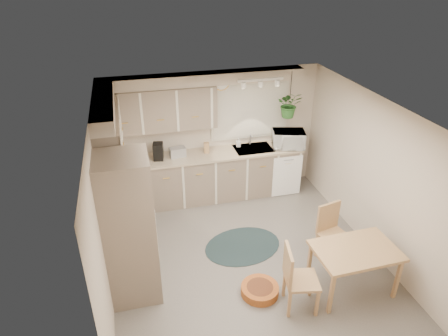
{
  "coord_description": "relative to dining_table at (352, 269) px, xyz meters",
  "views": [
    {
      "loc": [
        -1.52,
        -4.68,
        4.16
      ],
      "look_at": [
        -0.19,
        0.55,
        1.28
      ],
      "focal_mm": 32.0,
      "sensor_mm": 36.0,
      "label": 1
    }
  ],
  "objects": [
    {
      "name": "floor",
      "position": [
        -1.23,
        1.06,
        -0.35
      ],
      "size": [
        4.2,
        4.2,
        0.0
      ],
      "primitive_type": "plane",
      "color": "slate",
      "rests_on": "ground"
    },
    {
      "name": "ceiling",
      "position": [
        -1.23,
        1.06,
        2.05
      ],
      "size": [
        4.2,
        4.2,
        0.0
      ],
      "primitive_type": "plane",
      "color": "white",
      "rests_on": "wall_back"
    },
    {
      "name": "wall_back",
      "position": [
        -1.23,
        3.16,
        0.85
      ],
      "size": [
        4.0,
        0.04,
        2.4
      ],
      "primitive_type": "cube",
      "color": "beige",
      "rests_on": "floor"
    },
    {
      "name": "wall_front",
      "position": [
        -1.23,
        -1.04,
        0.85
      ],
      "size": [
        4.0,
        0.04,
        2.4
      ],
      "primitive_type": "cube",
      "color": "beige",
      "rests_on": "floor"
    },
    {
      "name": "wall_left",
      "position": [
        -3.23,
        1.06,
        0.85
      ],
      "size": [
        0.04,
        4.2,
        2.4
      ],
      "primitive_type": "cube",
      "color": "beige",
      "rests_on": "floor"
    },
    {
      "name": "wall_right",
      "position": [
        0.77,
        1.06,
        0.85
      ],
      "size": [
        0.04,
        4.2,
        2.4
      ],
      "primitive_type": "cube",
      "color": "beige",
      "rests_on": "floor"
    },
    {
      "name": "base_cab_left",
      "position": [
        -2.93,
        1.94,
        0.1
      ],
      "size": [
        0.6,
        1.85,
        0.9
      ],
      "primitive_type": "cube",
      "color": "gray",
      "rests_on": "floor"
    },
    {
      "name": "base_cab_back",
      "position": [
        -1.43,
        2.86,
        0.1
      ],
      "size": [
        3.6,
        0.6,
        0.9
      ],
      "primitive_type": "cube",
      "color": "gray",
      "rests_on": "floor"
    },
    {
      "name": "counter_left",
      "position": [
        -2.92,
        1.94,
        0.57
      ],
      "size": [
        0.64,
        1.89,
        0.04
      ],
      "primitive_type": "cube",
      "color": "tan",
      "rests_on": "base_cab_left"
    },
    {
      "name": "counter_back",
      "position": [
        -1.43,
        2.85,
        0.57
      ],
      "size": [
        3.64,
        0.64,
        0.04
      ],
      "primitive_type": "cube",
      "color": "tan",
      "rests_on": "base_cab_back"
    },
    {
      "name": "oven_stack",
      "position": [
        -2.9,
        0.69,
        0.7
      ],
      "size": [
        0.65,
        0.65,
        2.1
      ],
      "primitive_type": "cube",
      "color": "gray",
      "rests_on": "floor"
    },
    {
      "name": "wall_oven_face",
      "position": [
        -2.58,
        0.69,
        0.7
      ],
      "size": [
        0.02,
        0.56,
        0.58
      ],
      "primitive_type": "cube",
      "color": "white",
      "rests_on": "oven_stack"
    },
    {
      "name": "upper_cab_left",
      "position": [
        -3.05,
        2.06,
        1.48
      ],
      "size": [
        0.35,
        2.0,
        0.75
      ],
      "primitive_type": "cube",
      "color": "gray",
      "rests_on": "wall_left"
    },
    {
      "name": "upper_cab_back",
      "position": [
        -2.23,
        2.99,
        1.48
      ],
      "size": [
        2.0,
        0.35,
        0.75
      ],
      "primitive_type": "cube",
      "color": "gray",
      "rests_on": "wall_back"
    },
    {
      "name": "soffit_left",
      "position": [
        -3.08,
        2.06,
        1.95
      ],
      "size": [
        0.3,
        2.0,
        0.2
      ],
      "primitive_type": "cube",
      "color": "beige",
      "rests_on": "wall_left"
    },
    {
      "name": "soffit_back",
      "position": [
        -1.43,
        3.01,
        1.95
      ],
      "size": [
        3.6,
        0.3,
        0.2
      ],
      "primitive_type": "cube",
      "color": "beige",
      "rests_on": "wall_back"
    },
    {
      "name": "cooktop",
      "position": [
        -2.91,
        1.36,
        0.6
      ],
      "size": [
        0.52,
        0.58,
        0.02
      ],
      "primitive_type": "cube",
      "color": "white",
      "rests_on": "counter_left"
    },
    {
      "name": "range_hood",
      "position": [
        -2.93,
        1.36,
        1.05
      ],
      "size": [
        0.4,
        0.6,
        0.14
      ],
      "primitive_type": "cube",
      "color": "white",
      "rests_on": "upper_cab_left"
    },
    {
      "name": "window_blinds",
      "position": [
        -0.53,
        3.13,
        1.25
      ],
      "size": [
        1.4,
        0.02,
        1.0
      ],
      "primitive_type": "cube",
      "color": "white",
      "rests_on": "wall_back"
    },
    {
      "name": "window_frame",
      "position": [
        -0.53,
        3.14,
        1.25
      ],
      "size": [
        1.5,
        0.02,
        1.1
      ],
      "primitive_type": "cube",
      "color": "beige",
      "rests_on": "wall_back"
    },
    {
      "name": "sink",
      "position": [
        -0.53,
        2.86,
        0.55
      ],
      "size": [
        0.7,
        0.48,
        0.1
      ],
      "primitive_type": "cube",
      "color": "#ABAEB3",
      "rests_on": "counter_back"
    },
    {
      "name": "dishwasher_front",
      "position": [
        0.07,
        2.55,
        0.08
      ],
      "size": [
        0.58,
        0.02,
        0.83
      ],
      "primitive_type": "cube",
      "color": "white",
      "rests_on": "base_cab_back"
    },
    {
      "name": "track_light_bar",
      "position": [
        -0.53,
        2.61,
        1.98
      ],
      "size": [
        0.8,
        0.04,
        0.04
      ],
      "primitive_type": "cube",
      "color": "white",
      "rests_on": "ceiling"
    },
    {
      "name": "wall_clock",
      "position": [
        -1.08,
        3.13,
        1.83
      ],
      "size": [
        0.3,
        0.03,
        0.3
      ],
      "primitive_type": "cylinder",
      "rotation": [
        1.57,
        0.0,
        0.0
      ],
      "color": "gold",
      "rests_on": "wall_back"
    },
    {
      "name": "dining_table",
      "position": [
        0.0,
        0.0,
        0.0
      ],
      "size": [
        1.13,
        0.77,
        0.7
      ],
      "primitive_type": "cube",
      "rotation": [
        0.0,
        0.0,
        0.03
      ],
      "color": "tan",
      "rests_on": "floor"
    },
    {
      "name": "chair_left",
      "position": [
        -0.81,
        -0.11,
        0.12
      ],
      "size": [
        0.52,
        0.52,
        0.94
      ],
      "primitive_type": "cube",
      "rotation": [
        0.0,
        0.0,
        -1.77
      ],
      "color": "tan",
      "rests_on": "floor"
    },
    {
      "name": "chair_back",
      "position": [
        0.06,
        0.63,
        0.11
      ],
      "size": [
        0.51,
        0.51,
        0.91
      ],
      "primitive_type": "cube",
      "rotation": [
        0.0,
        0.0,
        3.37
      ],
      "color": "tan",
      "rests_on": "floor"
    },
    {
      "name": "braided_rug",
      "position": [
        -1.19,
        1.26,
        -0.34
      ],
      "size": [
        1.4,
        1.14,
        0.01
      ],
      "primitive_type": "ellipsoid",
      "rotation": [
        0.0,
        0.0,
        0.17
      ],
      "color": "black",
      "rests_on": "floor"
    },
    {
      "name": "pet_bed",
      "position": [
        -1.26,
        0.22,
        -0.29
      ],
      "size": [
        0.63,
        0.63,
        0.12
      ],
      "primitive_type": "cylinder",
      "rotation": [
        0.0,
        0.0,
        -0.21
      ],
      "color": "#B75824",
      "rests_on": "floor"
    },
    {
      "name": "microwave",
      "position": [
        0.13,
        2.76,
        0.79
      ],
      "size": [
        0.65,
        0.46,
        0.4
      ],
      "primitive_type": "imported",
      "rotation": [
        0.0,
        0.0,
        -0.25
      ],
      "color": "white",
      "rests_on": "counter_back"
    },
    {
      "name": "soap_bottle",
      "position": [
        -0.78,
        3.01,
        0.63
      ],
      "size": [
        0.12,
        0.19,
        0.08
      ],
      "primitive_type": "imported",
      "rotation": [
        0.0,
        0.0,
        -0.22
      ],
      "color": "white",
      "rests_on": "counter_back"
    },
    {
      "name": "hanging_plant",
      "position": [
        0.1,
        2.76,
        1.39
      ],
      "size": [
        0.55,
        0.58,
        0.38
      ],
      "primitive_type": "imported",
      "rotation": [
        0.0,
        0.0,
        -0.26
      ],
      "color": "#2A5D25",
      "rests_on": "ceiling"
    },
    {
      "name": "coffee_maker",
      "position": [
        -2.3,
        2.86,
        0.74
      ],
      "size": [
        0.21,
        0.24,
        0.3
      ],
      "primitive_type": "cube",
      "rotation": [
        0.0,
        0.0,
        -0.18
      ],
      "color": "black",
      "rests_on": "counter_back"
    },
    {
      "name": "toaster",
      "position": [
        -1.96,
        2.88,
        0.68
      ],
      "size": [
        0.31,
        0.2,
        0.17
      ],
      "primitive_type": "cube",
      "rotation": [
        0.0,
        0.0,
        0.15
      ],
      "color": "#ABAEB3",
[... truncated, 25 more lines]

